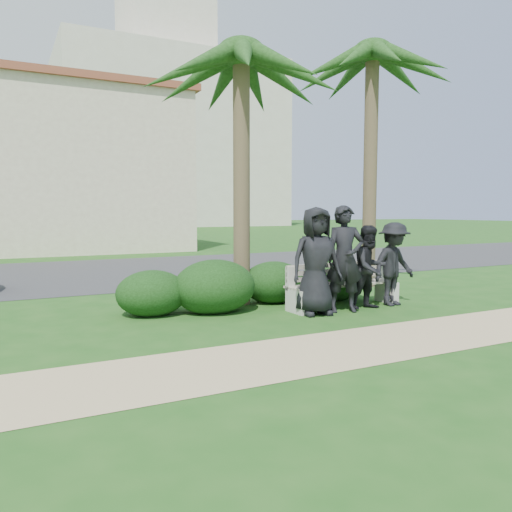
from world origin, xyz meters
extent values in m
plane|color=#1B4D16|center=(0.00, 0.00, 0.00)|extent=(160.00, 160.00, 0.00)
cube|color=tan|center=(0.00, -1.80, 0.00)|extent=(30.00, 1.60, 0.01)
cube|color=#2D2D30|center=(0.00, 8.00, 0.00)|extent=(160.00, 8.00, 0.01)
cube|color=beige|center=(-1.00, 18.00, 3.50)|extent=(8.00, 8.00, 7.00)
cube|color=brown|center=(-1.00, 18.00, 7.15)|extent=(8.40, 8.40, 0.30)
cube|color=beige|center=(14.00, 55.00, 10.00)|extent=(26.00, 18.00, 20.00)
cube|color=beige|center=(14.00, 55.00, 26.00)|extent=(10.00, 10.00, 12.00)
cube|color=#ABA28F|center=(0.97, 0.46, 0.43)|extent=(2.31, 0.63, 0.04)
cube|color=#ABA28F|center=(0.97, 0.69, 0.67)|extent=(2.29, 0.14, 0.27)
cube|color=beige|center=(-0.10, 0.46, 0.21)|extent=(0.18, 0.53, 0.42)
cube|color=beige|center=(2.04, 0.46, 0.21)|extent=(0.18, 0.53, 0.42)
imported|color=black|center=(0.13, 0.17, 0.94)|extent=(0.99, 0.72, 1.87)
imported|color=black|center=(0.72, 0.13, 0.95)|extent=(0.80, 0.65, 1.90)
imported|color=black|center=(1.28, 0.13, 0.77)|extent=(0.80, 0.65, 1.54)
imported|color=black|center=(1.92, 0.21, 0.79)|extent=(1.10, 0.73, 1.59)
ellipsoid|color=black|center=(-2.43, 1.40, 0.40)|extent=(1.24, 1.03, 0.81)
ellipsoid|color=black|center=(-1.35, 1.16, 0.49)|extent=(1.49, 1.23, 0.97)
ellipsoid|color=black|center=(-1.47, 1.15, 0.38)|extent=(1.16, 0.96, 0.76)
ellipsoid|color=black|center=(0.05, 1.54, 0.42)|extent=(1.28, 1.06, 0.84)
ellipsoid|color=black|center=(1.27, 1.24, 0.44)|extent=(1.36, 1.12, 0.89)
cylinder|color=brown|center=(-0.59, 1.65, 2.37)|extent=(0.32, 0.32, 4.75)
cylinder|color=brown|center=(3.11, 2.38, 2.74)|extent=(0.32, 0.32, 5.49)
camera|label=1|loc=(-4.66, -7.02, 1.80)|focal=35.00mm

